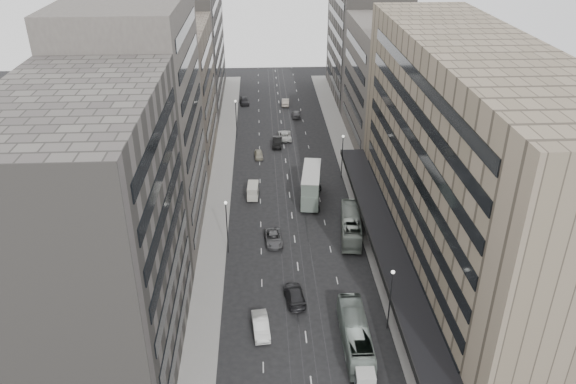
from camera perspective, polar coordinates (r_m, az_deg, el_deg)
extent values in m
plane|color=black|center=(71.61, 1.44, -11.27)|extent=(220.00, 220.00, 0.00)
cube|color=gray|center=(104.58, 6.49, 2.11)|extent=(4.00, 125.00, 0.15)
cube|color=gray|center=(103.51, -6.75, 1.81)|extent=(4.00, 125.00, 0.15)
cube|color=gray|center=(74.90, 17.76, 2.69)|extent=(15.00, 60.00, 30.00)
cube|color=black|center=(77.38, 9.96, -4.77)|extent=(4.40, 60.00, 0.50)
cube|color=#544F49|center=(115.39, 10.44, 10.68)|extent=(15.00, 28.00, 24.00)
cube|color=#625D58|center=(143.28, 7.89, 15.02)|extent=(15.00, 32.00, 28.00)
cube|color=#625D58|center=(58.64, -19.28, -4.87)|extent=(15.00, 28.00, 30.00)
cube|color=#544F49|center=(81.30, -14.84, 6.62)|extent=(15.00, 26.00, 34.00)
cube|color=#75695B|center=(107.84, -11.99, 9.60)|extent=(15.00, 28.00, 25.00)
cube|color=#625D58|center=(138.98, -10.19, 14.45)|extent=(15.00, 38.00, 28.00)
cylinder|color=#262628|center=(66.61, 10.31, -10.86)|extent=(0.16, 0.16, 8.00)
sphere|color=silver|center=(64.16, 10.62, -8.00)|extent=(0.44, 0.44, 0.44)
cylinder|color=#262628|center=(100.34, 5.52, 3.48)|extent=(0.16, 0.16, 8.00)
sphere|color=silver|center=(98.73, 5.63, 5.65)|extent=(0.44, 0.44, 0.44)
cylinder|color=#262628|center=(79.12, -6.21, -3.69)|extent=(0.16, 0.16, 8.00)
sphere|color=silver|center=(77.06, -6.36, -1.09)|extent=(0.44, 0.44, 0.44)
cylinder|color=#262628|center=(117.92, -5.28, 7.28)|extent=(0.16, 0.16, 8.00)
sphere|color=silver|center=(116.55, -5.37, 9.17)|extent=(0.44, 0.44, 0.44)
imported|color=gray|center=(65.37, 6.86, -14.14)|extent=(2.90, 11.83, 3.29)
imported|color=#949F95|center=(84.49, 6.42, -3.34)|extent=(4.25, 12.17, 3.32)
cube|color=slate|center=(93.25, 2.35, 0.14)|extent=(4.16, 10.39, 2.58)
cube|color=slate|center=(92.16, 2.38, 1.47)|extent=(4.05, 9.98, 2.25)
cube|color=silver|center=(91.64, 2.39, 2.13)|extent=(4.16, 10.39, 0.13)
cylinder|color=black|center=(90.74, 1.34, -1.61)|extent=(0.46, 1.16, 1.12)
cylinder|color=black|center=(90.64, 3.11, -1.68)|extent=(0.46, 1.16, 1.12)
cylinder|color=black|center=(97.13, 1.61, 0.49)|extent=(0.46, 1.16, 1.12)
cylinder|color=black|center=(97.04, 3.27, 0.42)|extent=(0.46, 1.16, 1.12)
cube|color=slate|center=(62.11, 7.65, -17.85)|extent=(2.18, 4.78, 1.22)
cube|color=beige|center=(61.33, 7.71, -17.13)|extent=(2.14, 4.69, 0.96)
cylinder|color=black|center=(63.50, 6.51, -17.27)|extent=(0.23, 0.71, 0.70)
cylinder|color=black|center=(63.75, 8.35, -17.20)|extent=(0.23, 0.71, 0.70)
cube|color=beige|center=(94.60, -3.57, -0.10)|extent=(1.99, 4.03, 1.21)
cube|color=beige|center=(94.10, -3.59, 0.48)|extent=(1.95, 3.95, 0.95)
cylinder|color=black|center=(93.81, -4.15, -0.80)|extent=(0.21, 0.64, 0.63)
cylinder|color=black|center=(93.69, -3.07, -0.81)|extent=(0.21, 0.64, 0.63)
cylinder|color=black|center=(96.09, -4.05, -0.06)|extent=(0.21, 0.64, 0.63)
cylinder|color=black|center=(95.98, -2.99, -0.06)|extent=(0.21, 0.64, 0.63)
imported|color=white|center=(67.25, -2.78, -13.41)|extent=(2.31, 5.34, 1.71)
imported|color=#5A595C|center=(82.60, -1.49, -4.72)|extent=(2.80, 5.39, 1.45)
imported|color=black|center=(71.60, 0.68, -10.42)|extent=(2.92, 5.91, 1.65)
imported|color=#A29D86|center=(109.52, -2.99, 3.83)|extent=(1.81, 4.02, 1.34)
imported|color=black|center=(114.68, -1.10, 5.10)|extent=(2.21, 5.34, 1.72)
imported|color=silver|center=(118.17, -0.34, 5.79)|extent=(2.72, 5.85, 1.62)
imported|color=#545457|center=(130.65, 0.84, 7.92)|extent=(2.10, 4.77, 1.36)
imported|color=#232326|center=(139.73, -4.46, 9.26)|extent=(2.58, 5.22, 1.71)
imported|color=#A19486|center=(138.36, -0.26, 9.13)|extent=(1.99, 4.99, 1.61)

